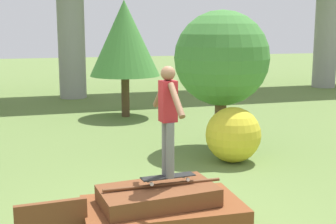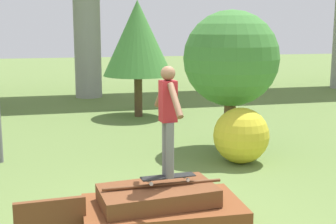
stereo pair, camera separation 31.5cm
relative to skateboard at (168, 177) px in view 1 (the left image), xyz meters
name	(u,v)px [view 1 (the left image)]	position (x,y,z in m)	size (l,w,h in m)	color
scrap_pile	(162,210)	(-0.11, -0.04, -0.48)	(2.34, 1.36, 0.68)	brown
skateboard	(168,177)	(0.00, 0.00, 0.00)	(0.81, 0.25, 0.09)	black
skater	(168,114)	(0.00, 0.00, 0.94)	(0.24, 1.11, 1.60)	slate
tree_behind_left	(125,39)	(1.15, 8.63, 1.79)	(2.26, 2.26, 3.76)	#4C3823
tree_mid_back	(222,59)	(2.47, 3.87, 1.42)	(2.22, 2.22, 3.30)	brown
bush_yellow_flowering	(233,135)	(2.32, 2.81, -0.15)	(1.21, 1.21, 1.21)	gold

